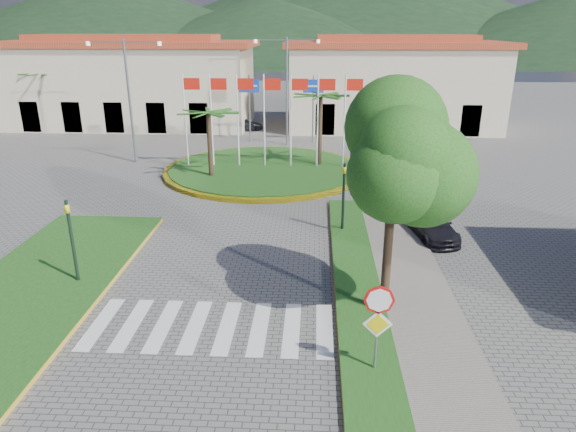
{
  "coord_description": "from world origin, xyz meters",
  "views": [
    {
      "loc": [
        3.21,
        -9.54,
        8.74
      ],
      "look_at": [
        2.27,
        8.0,
        2.22
      ],
      "focal_mm": 32.0,
      "sensor_mm": 36.0,
      "label": 1
    }
  ],
  "objects_px": {
    "deciduous_tree": "(394,158)",
    "car_side_right": "(431,225)",
    "white_van": "(140,122)",
    "stop_sign": "(378,316)",
    "roundabout_island": "(264,169)",
    "car_dark_b": "(363,127)",
    "car_dark_a": "(245,125)"
  },
  "relations": [
    {
      "from": "deciduous_tree",
      "to": "car_dark_b",
      "type": "height_order",
      "value": "deciduous_tree"
    },
    {
      "from": "roundabout_island",
      "to": "car_dark_a",
      "type": "xyz_separation_m",
      "value": [
        -3.07,
        13.58,
        0.37
      ]
    },
    {
      "from": "deciduous_tree",
      "to": "car_side_right",
      "type": "distance_m",
      "value": 8.65
    },
    {
      "from": "roundabout_island",
      "to": "stop_sign",
      "type": "height_order",
      "value": "roundabout_island"
    },
    {
      "from": "car_side_right",
      "to": "car_dark_a",
      "type": "bearing_deg",
      "value": 105.74
    },
    {
      "from": "stop_sign",
      "to": "car_side_right",
      "type": "height_order",
      "value": "stop_sign"
    },
    {
      "from": "white_van",
      "to": "car_side_right",
      "type": "height_order",
      "value": "white_van"
    },
    {
      "from": "deciduous_tree",
      "to": "car_side_right",
      "type": "xyz_separation_m",
      "value": [
        2.87,
        6.73,
        -4.63
      ]
    },
    {
      "from": "car_dark_b",
      "to": "car_side_right",
      "type": "height_order",
      "value": "car_dark_b"
    },
    {
      "from": "roundabout_island",
      "to": "deciduous_tree",
      "type": "relative_size",
      "value": 1.87
    },
    {
      "from": "white_van",
      "to": "car_dark_b",
      "type": "xyz_separation_m",
      "value": [
        19.92,
        -1.11,
        -0.02
      ]
    },
    {
      "from": "car_side_right",
      "to": "deciduous_tree",
      "type": "bearing_deg",
      "value": -122.98
    },
    {
      "from": "white_van",
      "to": "car_dark_a",
      "type": "height_order",
      "value": "white_van"
    },
    {
      "from": "deciduous_tree",
      "to": "car_side_right",
      "type": "height_order",
      "value": "deciduous_tree"
    },
    {
      "from": "white_van",
      "to": "car_side_right",
      "type": "distance_m",
      "value": 32.16
    },
    {
      "from": "car_dark_a",
      "to": "deciduous_tree",
      "type": "bearing_deg",
      "value": 174.75
    },
    {
      "from": "stop_sign",
      "to": "deciduous_tree",
      "type": "bearing_deg",
      "value": 78.82
    },
    {
      "from": "car_side_right",
      "to": "stop_sign",
      "type": "bearing_deg",
      "value": -119.44
    },
    {
      "from": "deciduous_tree",
      "to": "stop_sign",
      "type": "bearing_deg",
      "value": -101.18
    },
    {
      "from": "car_dark_a",
      "to": "car_dark_b",
      "type": "distance_m",
      "value": 10.38
    },
    {
      "from": "stop_sign",
      "to": "deciduous_tree",
      "type": "relative_size",
      "value": 0.39
    },
    {
      "from": "stop_sign",
      "to": "car_dark_b",
      "type": "xyz_separation_m",
      "value": [
        2.39,
        33.01,
        -1.23
      ]
    },
    {
      "from": "car_dark_a",
      "to": "car_side_right",
      "type": "xyz_separation_m",
      "value": [
        11.44,
        -23.85,
        0.0
      ]
    },
    {
      "from": "white_van",
      "to": "car_dark_b",
      "type": "distance_m",
      "value": 19.95
    },
    {
      "from": "roundabout_island",
      "to": "stop_sign",
      "type": "xyz_separation_m",
      "value": [
        4.9,
        -20.04,
        1.61
      ]
    },
    {
      "from": "white_van",
      "to": "car_side_right",
      "type": "bearing_deg",
      "value": -150.92
    },
    {
      "from": "car_dark_b",
      "to": "car_dark_a",
      "type": "bearing_deg",
      "value": 66.82
    },
    {
      "from": "roundabout_island",
      "to": "white_van",
      "type": "bearing_deg",
      "value": 131.9
    },
    {
      "from": "roundabout_island",
      "to": "deciduous_tree",
      "type": "bearing_deg",
      "value": -72.09
    },
    {
      "from": "roundabout_island",
      "to": "car_dark_b",
      "type": "relative_size",
      "value": 3.74
    },
    {
      "from": "stop_sign",
      "to": "deciduous_tree",
      "type": "xyz_separation_m",
      "value": [
        0.6,
        3.04,
        3.38
      ]
    },
    {
      "from": "roundabout_island",
      "to": "car_dark_b",
      "type": "bearing_deg",
      "value": 60.68
    }
  ]
}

